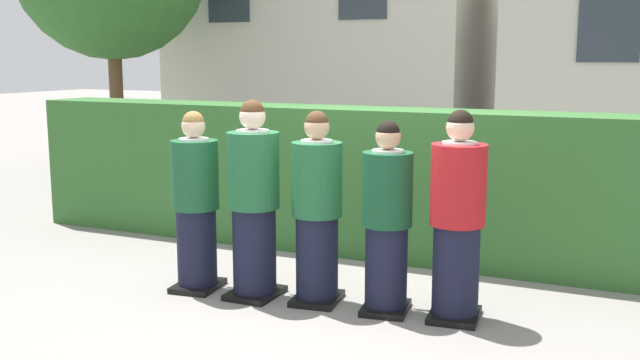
% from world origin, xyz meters
% --- Properties ---
extents(ground_plane, '(60.00, 60.00, 0.00)m').
position_xyz_m(ground_plane, '(0.00, 0.00, 0.00)').
color(ground_plane, gray).
extents(student_front_row_0, '(0.42, 0.52, 1.59)m').
position_xyz_m(student_front_row_0, '(-1.15, -0.11, 0.76)').
color(student_front_row_0, black).
rests_on(student_front_row_0, ground).
extents(student_front_row_1, '(0.44, 0.53, 1.70)m').
position_xyz_m(student_front_row_1, '(-0.59, -0.07, 0.81)').
color(student_front_row_1, black).
rests_on(student_front_row_1, ground).
extents(student_front_row_2, '(0.43, 0.51, 1.62)m').
position_xyz_m(student_front_row_2, '(-0.04, 0.02, 0.77)').
color(student_front_row_2, black).
rests_on(student_front_row_2, ground).
extents(student_front_row_3, '(0.42, 0.52, 1.56)m').
position_xyz_m(student_front_row_3, '(0.57, 0.04, 0.74)').
color(student_front_row_3, black).
rests_on(student_front_row_3, ground).
extents(student_in_red_blazer, '(0.43, 0.51, 1.65)m').
position_xyz_m(student_in_red_blazer, '(1.12, 0.11, 0.79)').
color(student_in_red_blazer, black).
rests_on(student_in_red_blazer, ground).
extents(hedge, '(8.54, 0.70, 1.52)m').
position_xyz_m(hedge, '(0.00, 1.68, 0.76)').
color(hedge, '#33662D').
rests_on(hedge, ground).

